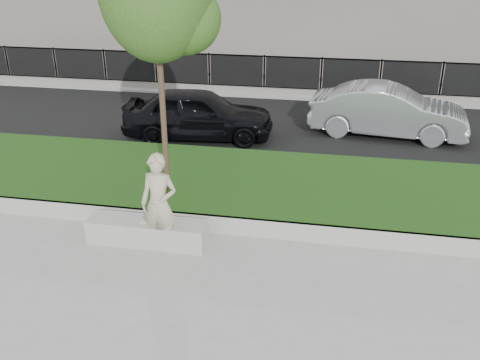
% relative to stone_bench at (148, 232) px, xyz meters
% --- Properties ---
extents(ground, '(90.00, 90.00, 0.00)m').
position_rel_stone_bench_xyz_m(ground, '(1.29, -0.40, -0.25)').
color(ground, gray).
rests_on(ground, ground).
extents(grass_bank, '(34.00, 4.00, 0.40)m').
position_rel_stone_bench_xyz_m(grass_bank, '(1.29, 2.60, -0.05)').
color(grass_bank, black).
rests_on(grass_bank, ground).
extents(grass_kerb, '(34.00, 0.08, 0.40)m').
position_rel_stone_bench_xyz_m(grass_kerb, '(1.29, 0.64, -0.05)').
color(grass_kerb, gray).
rests_on(grass_kerb, ground).
extents(street, '(34.00, 7.00, 0.04)m').
position_rel_stone_bench_xyz_m(street, '(1.29, 8.10, -0.23)').
color(street, black).
rests_on(street, ground).
extents(far_pavement, '(34.00, 3.00, 0.12)m').
position_rel_stone_bench_xyz_m(far_pavement, '(1.29, 12.60, -0.19)').
color(far_pavement, gray).
rests_on(far_pavement, ground).
extents(iron_fence, '(32.00, 0.30, 1.50)m').
position_rel_stone_bench_xyz_m(iron_fence, '(1.29, 11.60, 0.30)').
color(iron_fence, slate).
rests_on(iron_fence, far_pavement).
extents(stone_bench, '(2.41, 0.60, 0.49)m').
position_rel_stone_bench_xyz_m(stone_bench, '(0.00, 0.00, 0.00)').
color(stone_bench, gray).
rests_on(stone_bench, ground).
extents(man, '(0.77, 0.54, 2.00)m').
position_rel_stone_bench_xyz_m(man, '(0.35, -0.18, 0.75)').
color(man, '#B4AA8B').
rests_on(man, ground).
extents(book, '(0.23, 0.18, 0.02)m').
position_rel_stone_bench_xyz_m(book, '(0.02, -0.05, 0.26)').
color(book, beige).
rests_on(book, stone_bench).
extents(car_dark, '(4.69, 2.26, 1.54)m').
position_rel_stone_bench_xyz_m(car_dark, '(-0.56, 6.27, 0.57)').
color(car_dark, black).
rests_on(car_dark, street).
extents(car_silver, '(4.89, 2.19, 1.56)m').
position_rel_stone_bench_xyz_m(car_silver, '(5.13, 7.58, 0.57)').
color(car_silver, '#979BA0').
rests_on(car_silver, street).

